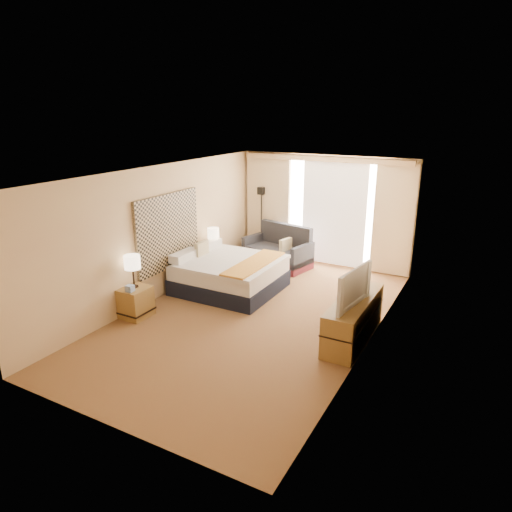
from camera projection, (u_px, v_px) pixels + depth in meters
The scene contains 21 objects.
floor at pixel (255, 315), 8.33m from camera, with size 4.20×7.00×0.02m, color #5B241A.
ceiling at pixel (255, 172), 7.54m from camera, with size 4.20×7.00×0.02m, color silver.
wall_back at pixel (325, 210), 10.87m from camera, with size 4.20×0.02×2.60m, color #DFC288.
wall_front at pixel (102, 328), 5.01m from camera, with size 4.20×0.02×2.60m, color #DFC288.
wall_left at pixel (160, 233), 8.89m from camera, with size 0.02×7.00×2.60m, color #DFC288.
wall_right at pixel (375, 266), 6.98m from camera, with size 0.02×7.00×2.60m, color #DFC288.
headboard at pixel (168, 232), 9.04m from camera, with size 0.06×1.85×1.50m, color black.
nightstand_left at pixel (136, 302), 8.22m from camera, with size 0.45×0.52×0.55m, color olive.
nightstand_right at pixel (213, 263), 10.31m from camera, with size 0.45×0.52×0.55m, color olive.
media_dresser at pixel (354, 319), 7.40m from camera, with size 0.50×1.80×0.70m, color olive.
window at pixel (334, 211), 10.72m from camera, with size 2.30×0.02×2.30m, color silver.
curtains at pixel (323, 207), 10.74m from camera, with size 4.12×0.19×2.56m.
bed at pixel (229, 274), 9.42m from camera, with size 1.96×1.79×0.95m.
loveseat at pixel (279, 253), 10.92m from camera, with size 1.70×1.14×0.97m.
floor_lamp at pixel (261, 207), 11.44m from camera, with size 0.22×0.22×1.76m.
desk_chair at pixel (353, 304), 7.64m from camera, with size 0.55×0.55×1.10m.
lamp_left at pixel (132, 263), 8.02m from camera, with size 0.29×0.29×0.60m.
lamp_right at pixel (213, 233), 10.11m from camera, with size 0.26×0.26×0.54m.
tissue_box at pixel (130, 288), 7.97m from camera, with size 0.12×0.12×0.11m, color #7C94C0.
telephone at pixel (211, 251), 10.17m from camera, with size 0.18×0.14×0.07m, color black.
television at pixel (348, 286), 7.00m from camera, with size 1.06×0.14×0.61m, color black.
Camera 1 is at (3.64, -6.67, 3.59)m, focal length 32.00 mm.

